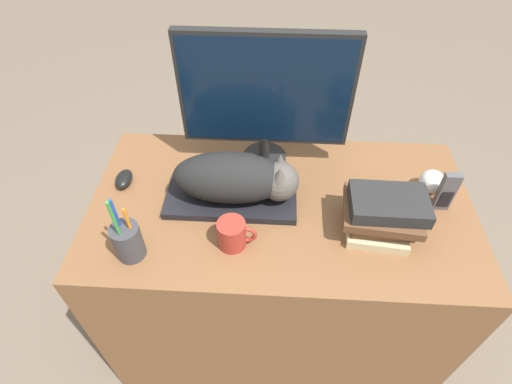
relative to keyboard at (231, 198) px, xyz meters
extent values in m
cube|color=brown|center=(0.15, 0.00, -0.40)|extent=(1.18, 0.64, 0.77)
cube|color=black|center=(0.00, 0.00, 0.00)|extent=(0.40, 0.18, 0.02)
ellipsoid|color=black|center=(0.00, 0.00, 0.09)|extent=(0.34, 0.16, 0.15)
sphere|color=#4C4742|center=(0.14, 0.00, 0.08)|extent=(0.12, 0.12, 0.12)
cone|color=#4C4742|center=(0.14, -0.03, 0.14)|extent=(0.04, 0.04, 0.05)
cone|color=#4C4742|center=(0.14, 0.03, 0.14)|extent=(0.04, 0.04, 0.05)
cylinder|color=black|center=(0.09, 0.20, 0.00)|extent=(0.15, 0.15, 0.02)
cylinder|color=black|center=(0.09, 0.20, 0.05)|extent=(0.04, 0.04, 0.08)
cube|color=black|center=(0.09, 0.20, 0.26)|extent=(0.52, 0.03, 0.36)
cube|color=black|center=(0.09, 0.19, 0.26)|extent=(0.50, 0.01, 0.34)
ellipsoid|color=black|center=(-0.35, 0.06, 0.01)|extent=(0.05, 0.08, 0.04)
cylinder|color=#9E2D23|center=(0.02, -0.16, 0.03)|extent=(0.08, 0.08, 0.09)
torus|color=#9E2D23|center=(0.06, -0.16, 0.03)|extent=(0.06, 0.01, 0.06)
cylinder|color=#38383D|center=(-0.25, -0.21, 0.04)|extent=(0.08, 0.08, 0.11)
cylinder|color=orange|center=(-0.24, -0.21, 0.10)|extent=(0.01, 0.01, 0.14)
cylinder|color=#1E47B2|center=(-0.27, -0.20, 0.11)|extent=(0.01, 0.01, 0.16)
cylinder|color=#338C38|center=(-0.26, -0.23, 0.12)|extent=(0.01, 0.01, 0.19)
sphere|color=silver|center=(0.62, 0.08, 0.03)|extent=(0.08, 0.08, 0.08)
cube|color=#4C4C51|center=(0.64, 0.01, 0.06)|extent=(0.05, 0.02, 0.14)
cube|color=black|center=(0.64, 0.00, 0.04)|extent=(0.03, 0.00, 0.06)
cube|color=#C6B284|center=(0.43, -0.09, 0.00)|extent=(0.18, 0.18, 0.03)
cube|color=brown|center=(0.44, -0.09, 0.04)|extent=(0.18, 0.13, 0.03)
cube|color=brown|center=(0.43, -0.08, 0.07)|extent=(0.23, 0.19, 0.03)
cube|color=black|center=(0.44, -0.09, 0.10)|extent=(0.21, 0.14, 0.04)
camera|label=1|loc=(0.12, -0.83, 0.90)|focal=28.00mm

